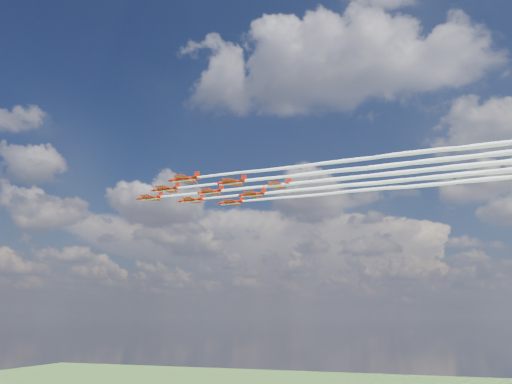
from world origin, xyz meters
TOP-DOWN VIEW (x-y plane):
  - jet_lead at (44.46, -6.23)m, footprint 146.70×11.55m
  - jet_row2_port at (54.07, -13.98)m, footprint 146.70×11.55m
  - jet_row2_starb at (54.76, 0.58)m, footprint 146.70×11.55m
  - jet_row3_port at (63.69, -21.73)m, footprint 146.70×11.55m
  - jet_row3_centre at (64.38, -7.17)m, footprint 146.70×11.55m
  - jet_row3_starb at (65.06, 7.39)m, footprint 146.70×11.55m

SIDE VIEW (x-z plane):
  - jet_lead at x=44.46m, z-range 77.47..79.84m
  - jet_row2_port at x=54.07m, z-range 77.47..79.84m
  - jet_row2_starb at x=54.76m, z-range 77.47..79.84m
  - jet_row3_port at x=63.69m, z-range 77.47..79.84m
  - jet_row3_centre at x=64.38m, z-range 77.47..79.84m
  - jet_row3_starb at x=65.06m, z-range 77.47..79.84m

